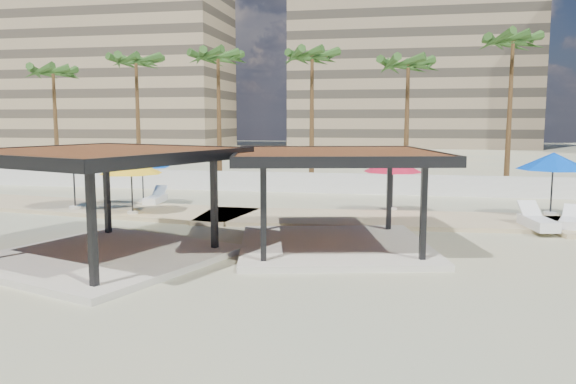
{
  "coord_description": "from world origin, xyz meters",
  "views": [
    {
      "loc": [
        2.65,
        -17.15,
        4.33
      ],
      "look_at": [
        -1.84,
        5.29,
        1.4
      ],
      "focal_mm": 35.0,
      "sensor_mm": 36.0,
      "label": 1
    }
  ],
  "objects_px": {
    "lounger_b": "(570,221)",
    "lounger_c": "(537,222)",
    "pavilion_west": "(100,194)",
    "pavilion_central": "(334,190)",
    "umbrella_a": "(142,161)",
    "umbrella_c": "(393,165)",
    "lounger_a": "(156,199)"
  },
  "relations": [
    {
      "from": "umbrella_c",
      "to": "lounger_a",
      "type": "xyz_separation_m",
      "value": [
        -11.84,
        0.05,
        -1.91
      ]
    },
    {
      "from": "lounger_a",
      "to": "lounger_c",
      "type": "relative_size",
      "value": 0.84
    },
    {
      "from": "umbrella_a",
      "to": "lounger_b",
      "type": "height_order",
      "value": "umbrella_a"
    },
    {
      "from": "pavilion_central",
      "to": "lounger_b",
      "type": "xyz_separation_m",
      "value": [
        8.78,
        4.93,
        -1.63
      ]
    },
    {
      "from": "umbrella_a",
      "to": "lounger_c",
      "type": "relative_size",
      "value": 1.28
    },
    {
      "from": "pavilion_central",
      "to": "lounger_c",
      "type": "xyz_separation_m",
      "value": [
        7.45,
        4.35,
        -1.59
      ]
    },
    {
      "from": "umbrella_c",
      "to": "lounger_a",
      "type": "relative_size",
      "value": 1.44
    },
    {
      "from": "pavilion_west",
      "to": "lounger_b",
      "type": "relative_size",
      "value": 4.11
    },
    {
      "from": "lounger_b",
      "to": "lounger_c",
      "type": "height_order",
      "value": "lounger_c"
    },
    {
      "from": "pavilion_central",
      "to": "pavilion_west",
      "type": "height_order",
      "value": "pavilion_west"
    },
    {
      "from": "pavilion_central",
      "to": "umbrella_c",
      "type": "height_order",
      "value": "pavilion_central"
    },
    {
      "from": "lounger_c",
      "to": "pavilion_west",
      "type": "bearing_deg",
      "value": 107.34
    },
    {
      "from": "pavilion_central",
      "to": "pavilion_west",
      "type": "relative_size",
      "value": 0.91
    },
    {
      "from": "pavilion_central",
      "to": "lounger_a",
      "type": "relative_size",
      "value": 3.78
    },
    {
      "from": "umbrella_c",
      "to": "lounger_b",
      "type": "relative_size",
      "value": 1.43
    },
    {
      "from": "pavilion_central",
      "to": "lounger_b",
      "type": "distance_m",
      "value": 10.2
    },
    {
      "from": "pavilion_west",
      "to": "lounger_c",
      "type": "distance_m",
      "value": 16.2
    },
    {
      "from": "lounger_a",
      "to": "lounger_c",
      "type": "bearing_deg",
      "value": -106.5
    },
    {
      "from": "pavilion_central",
      "to": "umbrella_a",
      "type": "relative_size",
      "value": 2.47
    },
    {
      "from": "pavilion_west",
      "to": "lounger_c",
      "type": "relative_size",
      "value": 3.45
    },
    {
      "from": "umbrella_c",
      "to": "umbrella_a",
      "type": "bearing_deg",
      "value": -179.52
    },
    {
      "from": "pavilion_west",
      "to": "lounger_c",
      "type": "bearing_deg",
      "value": 46.08
    },
    {
      "from": "umbrella_c",
      "to": "lounger_a",
      "type": "bearing_deg",
      "value": 179.77
    },
    {
      "from": "pavilion_central",
      "to": "lounger_b",
      "type": "bearing_deg",
      "value": 15.93
    },
    {
      "from": "pavilion_central",
      "to": "lounger_c",
      "type": "height_order",
      "value": "pavilion_central"
    },
    {
      "from": "pavilion_central",
      "to": "umbrella_c",
      "type": "relative_size",
      "value": 2.61
    },
    {
      "from": "umbrella_a",
      "to": "lounger_c",
      "type": "height_order",
      "value": "umbrella_a"
    },
    {
      "from": "lounger_a",
      "to": "lounger_b",
      "type": "xyz_separation_m",
      "value": [
        18.81,
        -2.81,
        -0.0
      ]
    },
    {
      "from": "pavilion_west",
      "to": "lounger_a",
      "type": "height_order",
      "value": "pavilion_west"
    },
    {
      "from": "pavilion_west",
      "to": "lounger_b",
      "type": "height_order",
      "value": "pavilion_west"
    },
    {
      "from": "pavilion_central",
      "to": "pavilion_west",
      "type": "xyz_separation_m",
      "value": [
        -6.87,
        -3.05,
        0.08
      ]
    },
    {
      "from": "umbrella_c",
      "to": "lounger_c",
      "type": "xyz_separation_m",
      "value": [
        5.63,
        -3.35,
        -1.88
      ]
    }
  ]
}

